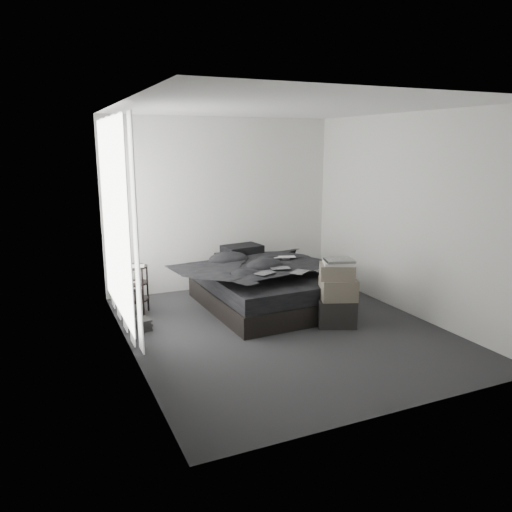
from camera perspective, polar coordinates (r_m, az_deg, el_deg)
name	(u,v)px	position (r m, az deg, el deg)	size (l,w,h in m)	color
floor	(283,329)	(6.14, 3.07, -8.35)	(3.60, 4.20, 0.01)	#2A2A2C
ceiling	(286,107)	(5.75, 3.39, 16.62)	(3.60, 4.20, 0.01)	white
wall_back	(222,204)	(7.71, -3.96, 5.94)	(3.60, 0.01, 2.60)	silver
wall_front	(406,262)	(4.09, 16.80, -0.66)	(3.60, 0.01, 2.60)	silver
wall_left	(127,235)	(5.24, -14.58, 2.34)	(0.01, 4.20, 2.60)	silver
wall_right	(407,215)	(6.81, 16.86, 4.52)	(0.01, 4.20, 2.60)	silver
window_left	(115,218)	(6.11, -15.86, 4.18)	(0.02, 2.00, 2.30)	white
curtain_left	(119,224)	(6.13, -15.36, 3.57)	(0.06, 2.12, 2.48)	white
bed	(263,298)	(6.89, 0.84, -4.79)	(1.49, 1.96, 0.27)	black
mattress	(263,281)	(6.82, 0.85, -2.88)	(1.43, 1.91, 0.21)	black
duvet	(265,266)	(6.73, 1.03, -1.18)	(1.45, 1.68, 0.23)	black
pillow_lower	(238,258)	(7.43, -2.13, -0.23)	(0.59, 0.40, 0.13)	black
pillow_upper	(242,249)	(7.41, -1.60, 0.76)	(0.55, 0.38, 0.12)	black
laptop	(285,253)	(6.95, 3.34, 0.32)	(0.31, 0.20, 0.02)	silver
comic_a	(265,267)	(6.18, 1.07, -1.31)	(0.25, 0.16, 0.01)	black
comic_b	(280,262)	(6.43, 2.76, -0.71)	(0.25, 0.16, 0.01)	black
comic_c	(300,265)	(6.25, 5.02, -1.09)	(0.25, 0.16, 0.01)	black
side_stand	(135,290)	(6.76, -13.64, -3.84)	(0.35, 0.35, 0.64)	black
papers	(134,266)	(6.67, -13.72, -1.17)	(0.25, 0.18, 0.01)	white
floor_books	(143,324)	(6.25, -12.79, -7.55)	(0.15, 0.22, 0.15)	black
box_lower	(336,312)	(6.29, 9.18, -6.34)	(0.46, 0.36, 0.34)	black
box_mid	(338,289)	(6.19, 9.38, -3.74)	(0.43, 0.34, 0.26)	#6A6154
box_upper	(337,271)	(6.14, 9.26, -1.74)	(0.41, 0.33, 0.18)	#6A6154
art_book_white	(338,263)	(6.12, 9.38, -0.77)	(0.35, 0.28, 0.04)	silver
art_book_snake	(339,260)	(6.10, 9.50, -0.48)	(0.34, 0.27, 0.03)	silver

